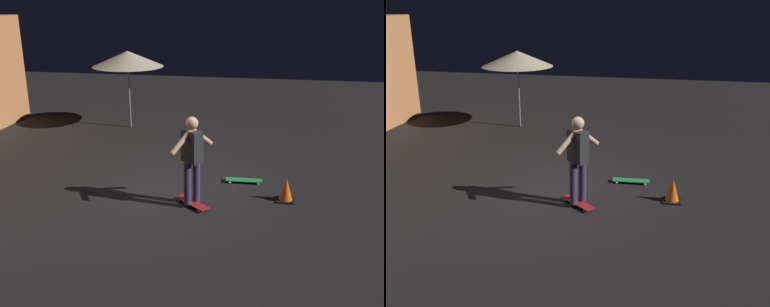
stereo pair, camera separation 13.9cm
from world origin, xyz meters
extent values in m
plane|color=black|center=(0.00, 0.00, 0.00)|extent=(28.00, 28.00, 0.00)
cylinder|color=slate|center=(4.44, 2.20, 1.10)|extent=(0.05, 0.05, 2.20)
cone|color=beige|center=(4.44, 2.20, 2.08)|extent=(2.10, 2.10, 0.45)
cube|color=#AD1E23|center=(-0.59, -0.63, 0.06)|extent=(0.65, 0.73, 0.02)
sphere|color=silver|center=(-0.46, -0.34, 0.03)|extent=(0.05, 0.05, 0.05)
sphere|color=silver|center=(-0.33, -0.45, 0.03)|extent=(0.05, 0.05, 0.05)
sphere|color=silver|center=(-0.84, -0.80, 0.03)|extent=(0.05, 0.05, 0.05)
sphere|color=silver|center=(-0.71, -0.91, 0.03)|extent=(0.05, 0.05, 0.05)
cube|color=green|center=(0.69, -1.53, 0.06)|extent=(0.23, 0.79, 0.02)
sphere|color=silver|center=(0.79, -1.82, 0.03)|extent=(0.05, 0.05, 0.05)
sphere|color=silver|center=(0.62, -1.83, 0.03)|extent=(0.05, 0.05, 0.05)
sphere|color=silver|center=(0.76, -1.22, 0.03)|extent=(0.05, 0.05, 0.05)
sphere|color=silver|center=(0.59, -1.23, 0.03)|extent=(0.05, 0.05, 0.05)
cylinder|color=#382D4C|center=(-0.67, -0.56, 0.48)|extent=(0.14, 0.14, 0.82)
cylinder|color=#382D4C|center=(-0.50, -0.70, 0.48)|extent=(0.14, 0.14, 0.82)
cube|color=#262628|center=(-0.59, -0.63, 1.19)|extent=(0.41, 0.43, 0.60)
sphere|color=tan|center=(-0.59, -0.63, 1.62)|extent=(0.23, 0.23, 0.23)
cylinder|color=tan|center=(-0.76, -0.49, 1.34)|extent=(0.48, 0.41, 0.46)
cylinder|color=tan|center=(-0.42, -0.77, 1.34)|extent=(0.48, 0.41, 0.46)
cube|color=black|center=(-0.05, -2.38, 0.01)|extent=(0.34, 0.34, 0.03)
cone|color=#EA5914|center=(-0.05, -2.38, 0.23)|extent=(0.28, 0.28, 0.46)
camera|label=1|loc=(-8.02, -1.97, 3.71)|focal=40.99mm
camera|label=2|loc=(-7.99, -2.11, 3.71)|focal=40.99mm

